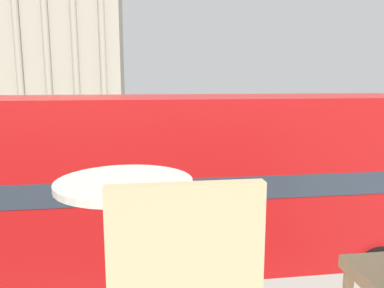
% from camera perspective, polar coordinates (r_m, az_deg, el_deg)
% --- Properties ---
extents(double_decker_bus, '(11.45, 2.77, 4.12)m').
position_cam_1_polar(double_decker_bus, '(8.19, -4.08, -5.51)').
color(double_decker_bus, black).
rests_on(double_decker_bus, ground_plane).
extents(cafe_dining_table, '(0.60, 0.60, 0.73)m').
position_cam_1_polar(cafe_dining_table, '(1.73, -10.08, -11.64)').
color(cafe_dining_table, '#2D2D30').
rests_on(cafe_dining_table, cafe_floor_slab).
extents(plaza_building_left, '(23.42, 14.89, 21.32)m').
position_cam_1_polar(plaza_building_left, '(62.53, -21.55, 14.75)').
color(plaza_building_left, '#A39984').
rests_on(plaza_building_left, ground_plane).
extents(traffic_light_near, '(0.42, 0.24, 3.60)m').
position_cam_1_polar(traffic_light_near, '(12.05, -20.65, -0.98)').
color(traffic_light_near, black).
rests_on(traffic_light_near, ground_plane).
extents(traffic_light_mid, '(0.42, 0.24, 3.81)m').
position_cam_1_polar(traffic_light_mid, '(18.09, -23.80, 2.62)').
color(traffic_light_mid, black).
rests_on(traffic_light_mid, ground_plane).
extents(car_black, '(4.20, 1.93, 1.35)m').
position_cam_1_polar(car_black, '(18.90, 8.72, -1.88)').
color(car_black, black).
rests_on(car_black, ground_plane).
extents(car_navy, '(4.20, 1.93, 1.35)m').
position_cam_1_polar(car_navy, '(27.85, -18.32, 1.46)').
color(car_navy, black).
rests_on(car_navy, ground_plane).
extents(pedestrian_black, '(0.32, 0.32, 1.81)m').
position_cam_1_polar(pedestrian_black, '(13.11, 3.89, -5.40)').
color(pedestrian_black, '#282B33').
rests_on(pedestrian_black, ground_plane).
extents(pedestrian_yellow, '(0.32, 0.32, 1.77)m').
position_cam_1_polar(pedestrian_yellow, '(23.94, -13.44, 1.20)').
color(pedestrian_yellow, '#282B33').
rests_on(pedestrian_yellow, ground_plane).
extents(pedestrian_white, '(0.32, 0.32, 1.71)m').
position_cam_1_polar(pedestrian_white, '(26.01, -15.44, 1.69)').
color(pedestrian_white, '#282B33').
rests_on(pedestrian_white, ground_plane).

